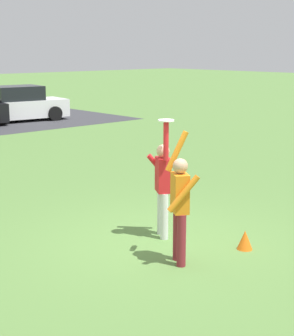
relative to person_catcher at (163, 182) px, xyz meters
The scene contains 6 objects.
ground_plane 1.02m from the person_catcher, 147.59° to the right, with size 120.00×120.00×0.00m, color #567F3D.
person_catcher is the anchor object (origin of this frame).
person_defender 1.24m from the person_catcher, 122.38° to the right, with size 0.62×0.66×2.04m.
frisbee_disc 1.13m from the person_catcher, 122.38° to the right, with size 0.27×0.27×0.02m, color white.
parked_car_white 17.02m from the person_catcher, 68.34° to the left, with size 4.31×2.46×1.59m.
field_cone_orange 1.69m from the person_catcher, 67.80° to the right, with size 0.26×0.26×0.32m, color orange.
Camera 1 is at (-6.19, -6.41, 3.25)m, focal length 58.48 mm.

